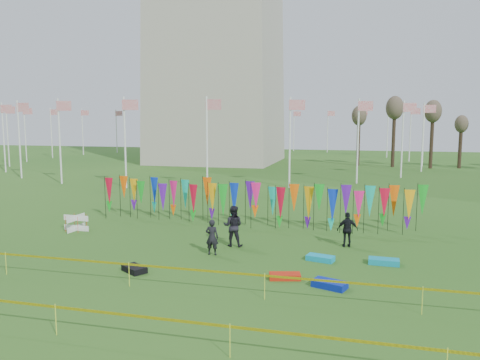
% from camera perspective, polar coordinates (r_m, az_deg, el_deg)
% --- Properties ---
extents(ground, '(160.00, 160.00, 0.00)m').
position_cam_1_polar(ground, '(19.25, -4.63, -10.72)').
color(ground, '#235116').
rests_on(ground, ground).
extents(flagpole_ring, '(57.40, 56.16, 8.00)m').
position_cam_1_polar(flagpole_ring, '(68.32, -2.64, 5.60)').
color(flagpole_ring, white).
rests_on(flagpole_ring, ground).
extents(banner_row, '(18.64, 0.64, 2.44)m').
position_cam_1_polar(banner_row, '(26.51, 1.71, -2.26)').
color(banner_row, black).
rests_on(banner_row, ground).
extents(caution_tape_near, '(26.00, 0.02, 0.90)m').
position_cam_1_polar(caution_tape_near, '(16.79, -8.30, -10.69)').
color(caution_tape_near, '#EBE304').
rests_on(caution_tape_near, ground).
extents(caution_tape_far, '(26.00, 0.02, 0.90)m').
position_cam_1_polar(caution_tape_far, '(13.41, -15.18, -15.59)').
color(caution_tape_far, '#EBE304').
rests_on(caution_tape_far, ground).
extents(box_kite, '(0.79, 0.79, 0.88)m').
position_cam_1_polar(box_kite, '(26.89, -19.35, -4.96)').
color(box_kite, red).
rests_on(box_kite, ground).
extents(person_left, '(0.60, 0.45, 1.60)m').
position_cam_1_polar(person_left, '(20.92, -3.43, -6.96)').
color(person_left, black).
rests_on(person_left, ground).
extents(person_mid, '(0.99, 0.66, 1.96)m').
position_cam_1_polar(person_mid, '(22.24, -0.85, -5.62)').
color(person_mid, black).
rests_on(person_mid, ground).
extents(person_right, '(1.07, 0.75, 1.66)m').
position_cam_1_polar(person_right, '(22.72, 12.97, -5.92)').
color(person_right, black).
rests_on(person_right, ground).
extents(kite_bag_turquoise, '(1.25, 0.84, 0.23)m').
position_cam_1_polar(kite_bag_turquoise, '(20.48, 9.78, -9.37)').
color(kite_bag_turquoise, '#0D9FC8').
rests_on(kite_bag_turquoise, ground).
extents(kite_bag_blue, '(1.33, 0.98, 0.25)m').
position_cam_1_polar(kite_bag_blue, '(17.41, 10.88, -12.37)').
color(kite_bag_blue, '#0A22A5').
rests_on(kite_bag_blue, ground).
extents(kite_bag_red, '(1.27, 0.81, 0.21)m').
position_cam_1_polar(kite_bag_red, '(18.06, 5.49, -11.60)').
color(kite_bag_red, red).
rests_on(kite_bag_red, ground).
extents(kite_bag_black, '(1.19, 1.06, 0.24)m').
position_cam_1_polar(kite_bag_black, '(19.22, -12.75, -10.54)').
color(kite_bag_black, black).
rests_on(kite_bag_black, ground).
extents(kite_bag_teal, '(1.25, 0.63, 0.24)m').
position_cam_1_polar(kite_bag_teal, '(20.60, 17.13, -9.47)').
color(kite_bag_teal, '#0C94B2').
rests_on(kite_bag_teal, ground).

